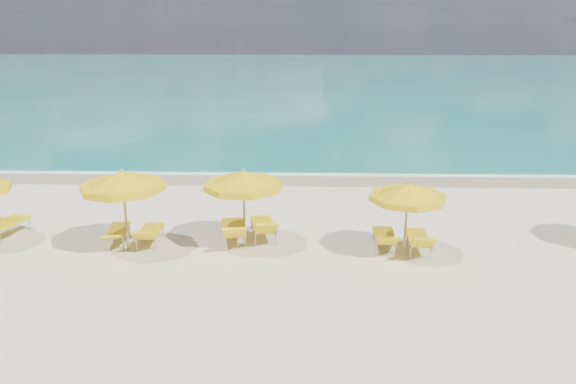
{
  "coord_description": "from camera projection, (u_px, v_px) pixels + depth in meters",
  "views": [
    {
      "loc": [
        0.48,
        -14.58,
        6.17
      ],
      "look_at": [
        0.0,
        1.5,
        1.2
      ],
      "focal_mm": 35.0,
      "sensor_mm": 36.0,
      "label": 1
    }
  ],
  "objects": [
    {
      "name": "ground_plane",
      "position": [
        286.0,
        248.0,
        15.76
      ],
      "size": [
        120.0,
        120.0,
        0.0
      ],
      "primitive_type": "plane",
      "color": "beige"
    },
    {
      "name": "ocean",
      "position": [
        301.0,
        78.0,
        61.6
      ],
      "size": [
        120.0,
        80.0,
        0.3
      ],
      "primitive_type": "cube",
      "color": "#12675D",
      "rests_on": "ground"
    },
    {
      "name": "wet_sand_band",
      "position": [
        292.0,
        177.0,
        22.83
      ],
      "size": [
        120.0,
        2.6,
        0.01
      ],
      "primitive_type": "cube",
      "color": "tan",
      "rests_on": "ground"
    },
    {
      "name": "foam_line",
      "position": [
        293.0,
        172.0,
        23.59
      ],
      "size": [
        120.0,
        1.2,
        0.03
      ],
      "primitive_type": "cube",
      "color": "white",
      "rests_on": "ground"
    },
    {
      "name": "whitecap_near",
      "position": [
        192.0,
        131.0,
        32.16
      ],
      "size": [
        14.0,
        0.36,
        0.05
      ],
      "primitive_type": "cube",
      "color": "white",
      "rests_on": "ground"
    },
    {
      "name": "whitecap_far",
      "position": [
        414.0,
        113.0,
        38.45
      ],
      "size": [
        18.0,
        0.3,
        0.05
      ],
      "primitive_type": "cube",
      "color": "white",
      "rests_on": "ground"
    },
    {
      "name": "umbrella_3",
      "position": [
        123.0,
        181.0,
        15.04
      ],
      "size": [
        2.47,
        2.47,
        2.35
      ],
      "rotation": [
        0.0,
        0.0,
        0.07
      ],
      "color": "#A78A53",
      "rests_on": "ground"
    },
    {
      "name": "umbrella_4",
      "position": [
        243.0,
        180.0,
        15.39
      ],
      "size": [
        2.79,
        2.79,
        2.26
      ],
      "rotation": [
        0.0,
        0.0,
        0.29
      ],
      "color": "#A78A53",
      "rests_on": "ground"
    },
    {
      "name": "umbrella_5",
      "position": [
        408.0,
        193.0,
        14.79
      ],
      "size": [
        2.18,
        2.18,
        2.1
      ],
      "rotation": [
        0.0,
        0.0,
        0.06
      ],
      "color": "#A78A53",
      "rests_on": "ground"
    },
    {
      "name": "lounger_2_right",
      "position": [
        5.0,
        229.0,
        16.52
      ],
      "size": [
        1.0,
        2.07,
        0.8
      ],
      "rotation": [
        0.0,
        0.0,
        -0.19
      ],
      "color": "#A5A8AD",
      "rests_on": "ground"
    },
    {
      "name": "lounger_3_left",
      "position": [
        118.0,
        236.0,
        16.14
      ],
      "size": [
        0.79,
        1.78,
        0.63
      ],
      "rotation": [
        0.0,
        0.0,
        0.15
      ],
      "color": "#A5A8AD",
      "rests_on": "ground"
    },
    {
      "name": "lounger_3_right",
      "position": [
        150.0,
        237.0,
        16.06
      ],
      "size": [
        0.64,
        1.73,
        0.75
      ],
      "rotation": [
        0.0,
        0.0,
        0.04
      ],
      "color": "#A5A8AD",
      "rests_on": "ground"
    },
    {
      "name": "lounger_4_left",
      "position": [
        233.0,
        234.0,
        16.13
      ],
      "size": [
        0.97,
        2.06,
        0.9
      ],
      "rotation": [
        0.0,
        0.0,
        0.16
      ],
      "color": "#A5A8AD",
      "rests_on": "ground"
    },
    {
      "name": "lounger_4_right",
      "position": [
        263.0,
        230.0,
        16.44
      ],
      "size": [
        0.96,
        1.98,
        0.88
      ],
      "rotation": [
        0.0,
        0.0,
        0.18
      ],
      "color": "#A5A8AD",
      "rests_on": "ground"
    },
    {
      "name": "lounger_5_left",
      "position": [
        384.0,
        241.0,
        15.71
      ],
      "size": [
        0.65,
        1.75,
        0.76
      ],
      "rotation": [
        0.0,
        0.0,
        -0.04
      ],
      "color": "#A5A8AD",
      "rests_on": "ground"
    },
    {
      "name": "lounger_5_right",
      "position": [
        418.0,
        244.0,
        15.52
      ],
      "size": [
        0.67,
        1.79,
        0.81
      ],
      "rotation": [
        0.0,
        0.0,
        -0.04
      ],
      "color": "#A5A8AD",
      "rests_on": "ground"
    }
  ]
}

